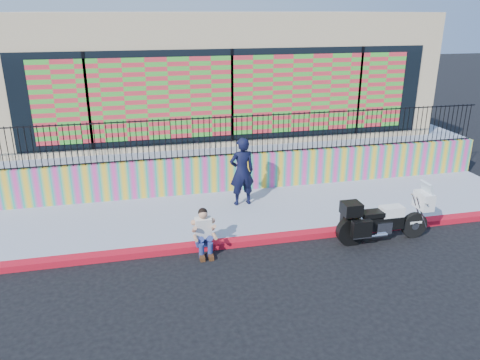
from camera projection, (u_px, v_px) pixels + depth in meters
name	position (u px, v px, depth m)	size (l,w,h in m)	color
ground	(268.00, 242.00, 11.39)	(90.00, 90.00, 0.00)	black
red_curb	(268.00, 239.00, 11.37)	(16.00, 0.30, 0.15)	#AE0C26
sidewalk	(251.00, 212.00, 12.88)	(16.00, 3.00, 0.15)	#8D95A9
mural_wall	(239.00, 172.00, 14.13)	(16.00, 0.20, 1.10)	#E13B95
metal_fence	(239.00, 135.00, 13.74)	(15.80, 0.04, 1.20)	black
elevated_platform	(210.00, 134.00, 18.83)	(16.00, 10.00, 1.25)	#8D95A9
storefront_building	(210.00, 68.00, 17.73)	(14.00, 8.06, 4.00)	#C5B583
police_motorcycle	(383.00, 218.00, 11.24)	(2.33, 0.77, 1.45)	black
police_officer	(242.00, 172.00, 12.90)	(0.70, 0.46, 1.93)	black
seated_man	(204.00, 236.00, 10.68)	(0.54, 0.71, 1.06)	navy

